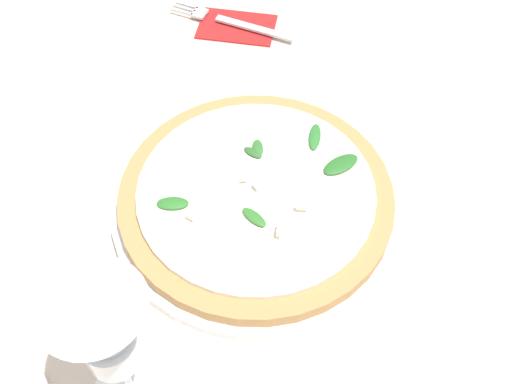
{
  "coord_description": "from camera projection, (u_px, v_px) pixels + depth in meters",
  "views": [
    {
      "loc": [
        -0.19,
        0.33,
        0.58
      ],
      "look_at": [
        0.01,
        -0.03,
        0.03
      ],
      "focal_mm": 42.0,
      "sensor_mm": 36.0,
      "label": 1
    }
  ],
  "objects": [
    {
      "name": "wine_glass",
      "position": [
        107.0,
        338.0,
        0.48
      ],
      "size": [
        0.09,
        0.09,
        0.18
      ],
      "color": "white",
      "rests_on": "ground_plane"
    },
    {
      "name": "fork",
      "position": [
        232.0,
        22.0,
        0.91
      ],
      "size": [
        0.2,
        0.04,
        0.0
      ],
      "rotation": [
        0.0,
        0.0,
        0.11
      ],
      "color": "silver",
      "rests_on": "ground_plane"
    },
    {
      "name": "napkin",
      "position": [
        237.0,
        26.0,
        0.91
      ],
      "size": [
        0.13,
        0.11,
        0.01
      ],
      "rotation": [
        0.0,
        0.0,
        0.34
      ],
      "color": "#B21E1E",
      "rests_on": "ground_plane"
    },
    {
      "name": "ground_plane",
      "position": [
        254.0,
        226.0,
        0.69
      ],
      "size": [
        6.0,
        6.0,
        0.0
      ],
      "primitive_type": "plane",
      "color": "beige"
    },
    {
      "name": "pizza_arugula_main",
      "position": [
        256.0,
        199.0,
        0.7
      ],
      "size": [
        0.34,
        0.34,
        0.05
      ],
      "color": "white",
      "rests_on": "ground_plane"
    }
  ]
}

